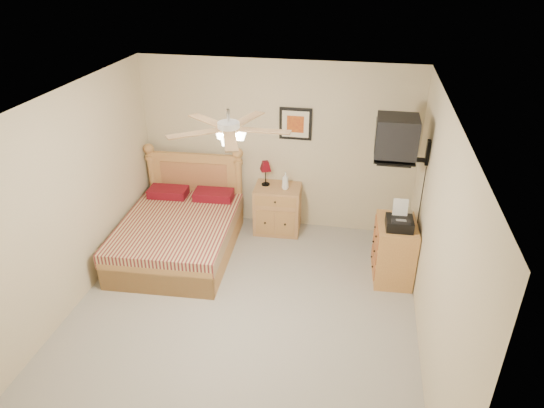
# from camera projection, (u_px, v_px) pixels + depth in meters

# --- Properties ---
(floor) EXTENTS (4.50, 4.50, 0.00)m
(floor) POSITION_uv_depth(u_px,v_px,m) (242.00, 315.00, 5.67)
(floor) COLOR gray
(floor) RESTS_ON ground
(ceiling) EXTENTS (4.00, 4.50, 0.04)m
(ceiling) POSITION_uv_depth(u_px,v_px,m) (234.00, 107.00, 4.50)
(ceiling) COLOR white
(ceiling) RESTS_ON ground
(wall_back) EXTENTS (4.00, 0.04, 2.50)m
(wall_back) POSITION_uv_depth(u_px,v_px,m) (277.00, 147.00, 7.04)
(wall_back) COLOR #C6B792
(wall_back) RESTS_ON ground
(wall_front) EXTENTS (4.00, 0.04, 2.50)m
(wall_front) POSITION_uv_depth(u_px,v_px,m) (152.00, 395.00, 3.13)
(wall_front) COLOR #C6B792
(wall_front) RESTS_ON ground
(wall_left) EXTENTS (0.04, 4.50, 2.50)m
(wall_left) POSITION_uv_depth(u_px,v_px,m) (65.00, 206.00, 5.42)
(wall_left) COLOR #C6B792
(wall_left) RESTS_ON ground
(wall_right) EXTENTS (0.04, 4.50, 2.50)m
(wall_right) POSITION_uv_depth(u_px,v_px,m) (436.00, 243.00, 4.75)
(wall_right) COLOR #C6B792
(wall_right) RESTS_ON ground
(bed) EXTENTS (1.56, 1.99, 1.24)m
(bed) POSITION_uv_depth(u_px,v_px,m) (176.00, 214.00, 6.55)
(bed) COLOR #C58042
(bed) RESTS_ON ground
(nightstand) EXTENTS (0.69, 0.53, 0.72)m
(nightstand) POSITION_uv_depth(u_px,v_px,m) (278.00, 209.00, 7.23)
(nightstand) COLOR #A77746
(nightstand) RESTS_ON ground
(table_lamp) EXTENTS (0.26, 0.26, 0.37)m
(table_lamp) POSITION_uv_depth(u_px,v_px,m) (266.00, 173.00, 7.04)
(table_lamp) COLOR #56040D
(table_lamp) RESTS_ON nightstand
(lotion_bottle) EXTENTS (0.11, 0.11, 0.25)m
(lotion_bottle) POSITION_uv_depth(u_px,v_px,m) (285.00, 181.00, 6.95)
(lotion_bottle) COLOR white
(lotion_bottle) RESTS_ON nightstand
(framed_picture) EXTENTS (0.46, 0.04, 0.46)m
(framed_picture) POSITION_uv_depth(u_px,v_px,m) (296.00, 124.00, 6.80)
(framed_picture) COLOR black
(framed_picture) RESTS_ON wall_back
(dresser) EXTENTS (0.51, 0.71, 0.80)m
(dresser) POSITION_uv_depth(u_px,v_px,m) (394.00, 251.00, 6.16)
(dresser) COLOR #B16F3C
(dresser) RESTS_ON ground
(fax_machine) EXTENTS (0.33, 0.35, 0.34)m
(fax_machine) POSITION_uv_depth(u_px,v_px,m) (400.00, 216.00, 5.79)
(fax_machine) COLOR black
(fax_machine) RESTS_ON dresser
(magazine_lower) EXTENTS (0.27, 0.31, 0.02)m
(magazine_lower) POSITION_uv_depth(u_px,v_px,m) (395.00, 212.00, 6.20)
(magazine_lower) COLOR #BCAC94
(magazine_lower) RESTS_ON dresser
(magazine_upper) EXTENTS (0.21, 0.27, 0.02)m
(magazine_upper) POSITION_uv_depth(u_px,v_px,m) (397.00, 211.00, 6.18)
(magazine_upper) COLOR gray
(magazine_upper) RESTS_ON magazine_lower
(wall_tv) EXTENTS (0.56, 0.46, 0.58)m
(wall_tv) POSITION_uv_depth(u_px,v_px,m) (409.00, 140.00, 5.69)
(wall_tv) COLOR black
(wall_tv) RESTS_ON wall_right
(ceiling_fan) EXTENTS (1.14, 1.14, 0.28)m
(ceiling_fan) POSITION_uv_depth(u_px,v_px,m) (229.00, 129.00, 4.39)
(ceiling_fan) COLOR white
(ceiling_fan) RESTS_ON ceiling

